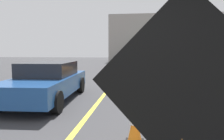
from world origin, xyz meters
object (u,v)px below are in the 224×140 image
object	(u,v)px
highway_guide_sign	(160,40)
traffic_cone_curbside	(142,75)
arrow_board_trailer	(140,68)
pickup_car	(47,81)
traffic_cone_mid_lane	(142,95)
traffic_cone_near_sign	(135,125)
traffic_cone_far_lane	(143,81)
box_truck	(147,51)
roadwork_sign	(184,89)

from	to	relation	value
highway_guide_sign	traffic_cone_curbside	size ratio (longest dim) A/B	8.24
arrow_board_trailer	pickup_car	xyz separation A→B (m)	(-3.40, -9.43, 0.22)
arrow_board_trailer	traffic_cone_mid_lane	bearing A→B (deg)	-90.08
traffic_cone_near_sign	traffic_cone_far_lane	world-z (taller)	traffic_cone_near_sign
arrow_board_trailer	box_truck	distance (m)	6.34
traffic_cone_mid_lane	traffic_cone_far_lane	size ratio (longest dim) A/B	1.02
roadwork_sign	traffic_cone_near_sign	bearing A→B (deg)	101.08
traffic_cone_near_sign	traffic_cone_curbside	distance (m)	9.16
pickup_car	highway_guide_sign	size ratio (longest dim) A/B	0.96
roadwork_sign	traffic_cone_far_lane	bearing A→B (deg)	90.96
roadwork_sign	traffic_cone_near_sign	xyz separation A→B (m)	(-0.43, 2.18, -1.11)
pickup_car	traffic_cone_mid_lane	bearing A→B (deg)	-5.74
traffic_cone_near_sign	traffic_cone_mid_lane	distance (m)	2.90
highway_guide_sign	traffic_cone_curbside	xyz separation A→B (m)	(-2.74, -17.47, -3.13)
pickup_car	traffic_cone_curbside	bearing A→B (deg)	59.49
highway_guide_sign	traffic_cone_curbside	distance (m)	17.96
roadwork_sign	arrow_board_trailer	world-z (taller)	arrow_board_trailer
box_truck	traffic_cone_curbside	xyz separation A→B (m)	(-0.67, -9.67, -1.49)
arrow_board_trailer	traffic_cone_far_lane	bearing A→B (deg)	-89.10
pickup_car	traffic_cone_mid_lane	size ratio (longest dim) A/B	6.49
roadwork_sign	highway_guide_sign	xyz separation A→B (m)	(2.59, 28.81, 1.95)
arrow_board_trailer	traffic_cone_near_sign	xyz separation A→B (m)	(-0.18, -12.66, -0.12)
pickup_car	traffic_cone_curbside	xyz separation A→B (m)	(3.49, 5.92, -0.40)
pickup_car	roadwork_sign	bearing A→B (deg)	-56.07
roadwork_sign	arrow_board_trailer	distance (m)	14.88
traffic_cone_curbside	traffic_cone_far_lane	bearing A→B (deg)	-89.75
roadwork_sign	traffic_cone_near_sign	distance (m)	2.49
traffic_cone_curbside	box_truck	bearing A→B (deg)	86.02
box_truck	traffic_cone_near_sign	size ratio (longest dim) A/B	9.73
roadwork_sign	traffic_cone_curbside	distance (m)	11.40
pickup_car	traffic_cone_far_lane	world-z (taller)	pickup_car
pickup_car	highway_guide_sign	bearing A→B (deg)	75.08
highway_guide_sign	traffic_cone_mid_lane	size ratio (longest dim) A/B	6.78
traffic_cone_near_sign	traffic_cone_mid_lane	size ratio (longest dim) A/B	1.00
traffic_cone_near_sign	box_truck	bearing A→B (deg)	87.12
arrow_board_trailer	traffic_cone_near_sign	size ratio (longest dim) A/B	3.67
traffic_cone_near_sign	traffic_cone_curbside	size ratio (longest dim) A/B	1.21
pickup_car	traffic_cone_near_sign	bearing A→B (deg)	-45.14
arrow_board_trailer	traffic_cone_curbside	size ratio (longest dim) A/B	4.45
highway_guide_sign	traffic_cone_far_lane	distance (m)	20.76
pickup_car	arrow_board_trailer	bearing A→B (deg)	70.17
arrow_board_trailer	box_truck	world-z (taller)	box_truck
arrow_board_trailer	box_truck	size ratio (longest dim) A/B	0.38
box_truck	pickup_car	bearing A→B (deg)	-104.95
traffic_cone_curbside	highway_guide_sign	bearing A→B (deg)	81.08
roadwork_sign	traffic_cone_far_lane	distance (m)	8.54
arrow_board_trailer	pickup_car	size ratio (longest dim) A/B	0.56
highway_guide_sign	traffic_cone_far_lane	size ratio (longest dim) A/B	6.93
box_truck	traffic_cone_mid_lane	size ratio (longest dim) A/B	9.69
arrow_board_trailer	pickup_car	world-z (taller)	arrow_board_trailer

